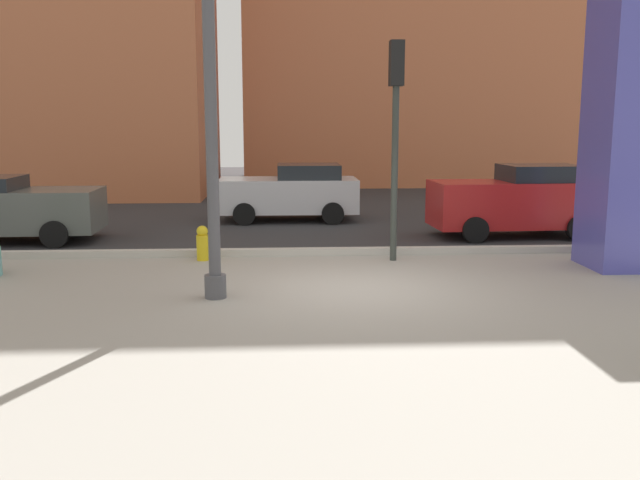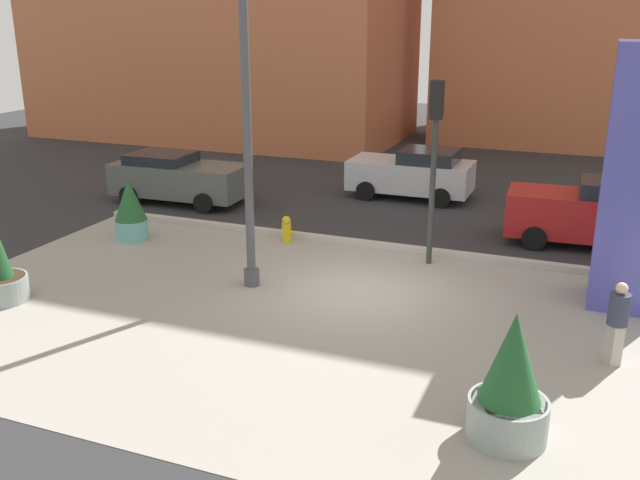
% 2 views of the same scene
% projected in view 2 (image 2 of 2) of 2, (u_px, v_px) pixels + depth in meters
% --- Properties ---
extents(ground_plane, '(60.00, 60.00, 0.00)m').
position_uv_depth(ground_plane, '(405.00, 241.00, 19.48)').
color(ground_plane, '#2D2D30').
extents(plaza_pavement, '(18.00, 10.00, 0.02)m').
position_uv_depth(plaza_pavement, '(327.00, 327.00, 14.18)').
color(plaza_pavement, '#9E998E').
rests_on(plaza_pavement, ground_plane).
extents(curb_strip, '(18.00, 0.24, 0.16)m').
position_uv_depth(curb_strip, '(396.00, 247.00, 18.68)').
color(curb_strip, '#B7B2A8').
rests_on(curb_strip, ground_plane).
extents(lamp_post, '(0.44, 0.44, 7.52)m').
position_uv_depth(lamp_post, '(247.00, 127.00, 15.17)').
color(lamp_post, '#4C4C51').
rests_on(lamp_post, ground_plane).
extents(art_pillar_blue, '(1.46, 1.46, 5.51)m').
position_uv_depth(art_pillar_blue, '(639.00, 180.00, 14.46)').
color(art_pillar_blue, '#4C4CAD').
rests_on(art_pillar_blue, ground_plane).
extents(potted_plant_curbside, '(0.88, 0.88, 1.71)m').
position_uv_depth(potted_plant_curbside, '(130.00, 210.00, 19.35)').
color(potted_plant_curbside, '#6BB2B2').
rests_on(potted_plant_curbside, ground_plane).
extents(potted_plant_by_pillar, '(1.19, 1.19, 2.03)m').
position_uv_depth(potted_plant_by_pillar, '(510.00, 385.00, 10.20)').
color(potted_plant_by_pillar, gray).
rests_on(potted_plant_by_pillar, ground_plane).
extents(fire_hydrant, '(0.36, 0.26, 0.75)m').
position_uv_depth(fire_hydrant, '(287.00, 229.00, 19.23)').
color(fire_hydrant, gold).
rests_on(fire_hydrant, ground_plane).
extents(traffic_light_corner, '(0.28, 0.42, 4.52)m').
position_uv_depth(traffic_light_corner, '(435.00, 143.00, 16.78)').
color(traffic_light_corner, '#333833').
rests_on(traffic_light_corner, ground_plane).
extents(car_curb_west, '(4.48, 2.22, 1.61)m').
position_uv_depth(car_curb_west, '(178.00, 177.00, 23.20)').
color(car_curb_west, '#565B56').
rests_on(car_curb_west, ground_plane).
extents(car_far_lane, '(4.33, 2.07, 1.83)m').
position_uv_depth(car_far_lane, '(592.00, 213.00, 18.78)').
color(car_far_lane, red).
rests_on(car_far_lane, ground_plane).
extents(car_intersection, '(4.09, 2.12, 1.67)m').
position_uv_depth(car_intersection, '(413.00, 173.00, 23.75)').
color(car_intersection, silver).
rests_on(car_intersection, ground_plane).
extents(pedestrian_crossing, '(0.49, 0.49, 1.57)m').
position_uv_depth(pedestrian_crossing, '(617.00, 320.00, 12.42)').
color(pedestrian_crossing, '#B2AD9E').
rests_on(pedestrian_crossing, ground_plane).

